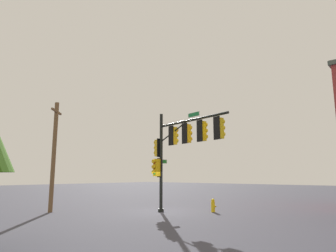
# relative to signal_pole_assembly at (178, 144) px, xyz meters

# --- Properties ---
(ground_plane) EXTENTS (120.00, 120.00, 0.00)m
(ground_plane) POSITION_rel_signal_pole_assembly_xyz_m (-1.70, 0.36, -4.14)
(ground_plane) COLOR #3C3C48
(signal_pole_assembly) EXTENTS (6.30, 1.68, 6.31)m
(signal_pole_assembly) POSITION_rel_signal_pole_assembly_xyz_m (0.00, 0.00, 0.00)
(signal_pole_assembly) COLOR black
(signal_pole_assembly) RESTS_ON ground_plane
(utility_pole) EXTENTS (1.33, 1.38, 7.04)m
(utility_pole) POSITION_rel_signal_pole_assembly_xyz_m (-6.80, -4.34, -0.48)
(utility_pole) COLOR brown
(utility_pole) RESTS_ON ground_plane
(fire_hydrant) EXTENTS (0.33, 0.24, 0.83)m
(fire_hydrant) POSITION_rel_signal_pole_assembly_xyz_m (0.86, 2.42, -3.73)
(fire_hydrant) COLOR yellow
(fire_hydrant) RESTS_ON ground_plane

